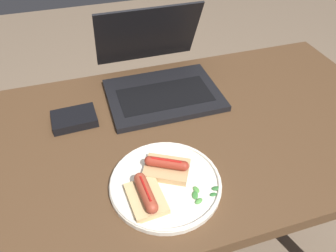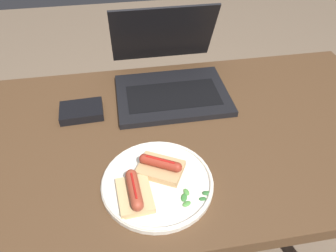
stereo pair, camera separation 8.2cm
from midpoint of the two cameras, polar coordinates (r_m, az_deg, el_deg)
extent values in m
cube|color=#4C331E|center=(0.90, -2.09, -2.04)|extent=(1.34, 0.69, 0.04)
cylinder|color=#4C331E|center=(1.54, 16.95, -1.23)|extent=(0.06, 0.06, 0.72)
cube|color=black|center=(1.01, -3.11, 5.34)|extent=(0.34, 0.25, 0.02)
cube|color=black|center=(0.99, -2.91, 5.30)|extent=(0.28, 0.14, 0.00)
cube|color=black|center=(1.10, -5.81, 15.44)|extent=(0.34, 0.11, 0.22)
cube|color=black|center=(1.09, -5.77, 15.45)|extent=(0.30, 0.09, 0.19)
cylinder|color=silver|center=(0.76, -3.57, -10.18)|extent=(0.26, 0.26, 0.01)
torus|color=silver|center=(0.75, -3.60, -9.79)|extent=(0.25, 0.25, 0.01)
cube|color=tan|center=(0.72, -7.15, -12.58)|extent=(0.08, 0.11, 0.01)
cylinder|color=#9E3D28|center=(0.71, -7.29, -11.59)|extent=(0.03, 0.08, 0.03)
sphere|color=#9E3D28|center=(0.73, -8.18, -9.21)|extent=(0.03, 0.03, 0.03)
sphere|color=#9E3D28|center=(0.68, -6.33, -14.13)|extent=(0.03, 0.03, 0.03)
cylinder|color=red|center=(0.70, -7.38, -10.93)|extent=(0.01, 0.07, 0.01)
cube|color=tan|center=(0.77, -3.32, -7.65)|extent=(0.12, 0.11, 0.02)
cylinder|color=maroon|center=(0.76, -3.38, -6.67)|extent=(0.08, 0.06, 0.02)
sphere|color=maroon|center=(0.75, -0.32, -7.14)|extent=(0.02, 0.02, 0.02)
sphere|color=maroon|center=(0.76, -6.37, -6.20)|extent=(0.02, 0.02, 0.02)
cylinder|color=red|center=(0.75, -3.41, -6.08)|extent=(0.06, 0.04, 0.01)
ellipsoid|color=#2D662D|center=(0.73, 4.69, -11.96)|extent=(0.02, 0.01, 0.00)
ellipsoid|color=#4C8E3D|center=(0.72, 2.08, -13.10)|extent=(0.02, 0.02, 0.01)
ellipsoid|color=#387A33|center=(0.73, 1.47, -12.12)|extent=(0.02, 0.02, 0.01)
ellipsoid|color=#2D662D|center=(0.74, 5.21, -10.92)|extent=(0.02, 0.01, 0.01)
ellipsoid|color=#4C8E3D|center=(0.74, 1.75, -11.16)|extent=(0.02, 0.02, 0.01)
cube|color=black|center=(0.96, -18.38, 1.10)|extent=(0.12, 0.09, 0.02)
camera|label=1|loc=(0.04, -92.87, -2.52)|focal=35.00mm
camera|label=2|loc=(0.04, 87.13, 2.52)|focal=35.00mm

